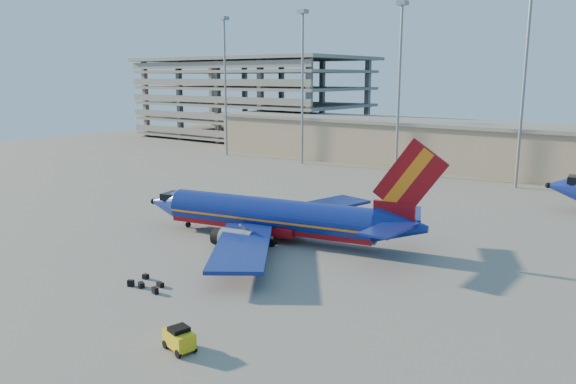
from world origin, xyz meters
name	(u,v)px	position (x,y,z in m)	size (l,w,h in m)	color
ground	(238,239)	(0.00, 0.00, 0.00)	(220.00, 220.00, 0.00)	slate
terminal_building	(507,149)	(10.00, 58.00, 4.32)	(122.00, 16.00, 8.50)	gray
parking_garage	(252,95)	(-62.00, 74.05, 11.73)	(62.00, 32.00, 21.40)	slate
light_mast_row	(458,70)	(5.00, 46.00, 17.55)	(101.60, 1.60, 28.65)	gray
aircraft_main	(277,217)	(3.36, 2.38, 2.38)	(32.59, 31.03, 11.16)	navy
baggage_tug	(179,338)	(13.47, -20.10, 0.80)	(2.36, 1.73, 1.53)	gold
luggage_pile	(147,284)	(3.35, -14.47, 0.22)	(3.74, 2.29, 0.52)	black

